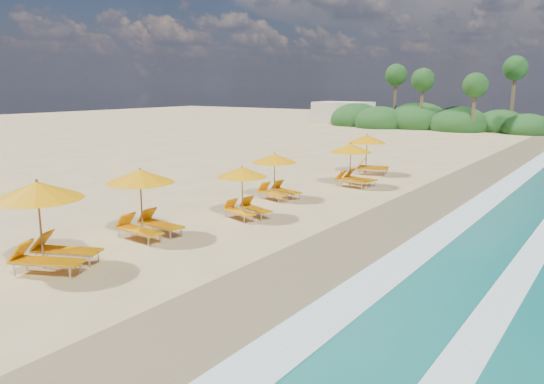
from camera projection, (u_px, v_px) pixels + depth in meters
ground at (272, 224)px, 19.32m from camera, size 160.00×160.00×0.00m
wet_sand at (373, 242)px, 17.08m from camera, size 4.00×160.00×0.01m
surf_foam at (457, 257)px, 15.56m from camera, size 4.00×160.00×0.01m
station_1 at (46, 219)px, 14.35m from camera, size 3.32×3.30×2.53m
station_2 at (145, 199)px, 17.45m from camera, size 2.61×2.43×2.34m
station_3 at (244, 189)px, 20.11m from camera, size 2.53×2.47×2.00m
station_4 at (277, 173)px, 23.46m from camera, size 2.58×2.50×2.07m
station_5 at (353, 162)px, 26.36m from camera, size 2.50×2.35×2.19m
station_6 at (370, 152)px, 30.04m from camera, size 2.91×2.85×2.28m
treeline at (426, 120)px, 61.26m from camera, size 25.80×8.80×9.74m
beach_building at (343, 113)px, 69.94m from camera, size 7.00×5.00×2.80m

